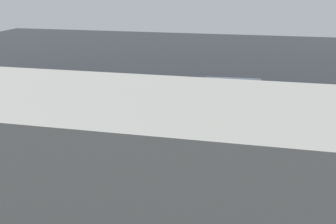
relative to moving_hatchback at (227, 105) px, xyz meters
The scene contains 7 objects.
ground_plane 1.03m from the moving_hatchback, 166.70° to the right, with size 60.00×60.00×0.00m, color black.
kerb_strip 4.29m from the moving_hatchback, 91.62° to the left, with size 24.00×3.20×0.04m, color slate.
moving_hatchback is the anchor object (origin of this frame).
fire_hydrant 4.62m from the moving_hatchback, 32.22° to the left, with size 0.42×0.31×0.80m.
pedestrian 5.10m from the moving_hatchback, 23.65° to the left, with size 0.38×0.52×1.22m.
metal_railing 5.45m from the moving_hatchback, 102.63° to the left, with size 9.53×0.04×1.05m.
sign_post 5.53m from the moving_hatchback, 49.33° to the left, with size 0.07×0.44×2.40m.
Camera 1 is at (-0.72, 15.17, 6.00)m, focal length 40.00 mm.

